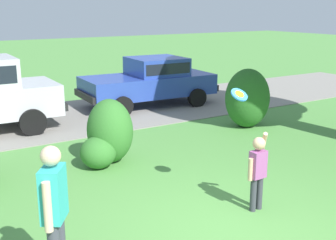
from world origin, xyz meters
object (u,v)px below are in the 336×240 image
Objects in this scene: child_thrower at (258,167)px; frisbee at (239,95)px; parked_sedan at (151,80)px; adult_onlooker at (55,212)px.

child_thrower is 4.43× the size of frisbee.
adult_onlooker is (-5.73, -7.91, 0.13)m from parked_sedan.
adult_onlooker is at bearing -173.93° from child_thrower.
frisbee is at bearing 104.70° from child_thrower.
child_thrower is at bearing -75.30° from frisbee.
adult_onlooker is (-3.33, -0.35, 0.27)m from child_thrower.
adult_onlooker is at bearing -125.91° from parked_sedan.
adult_onlooker reaches higher than parked_sedan.
child_thrower is 3.36m from adult_onlooker.
frisbee is (-2.49, -7.16, 0.97)m from parked_sedan.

